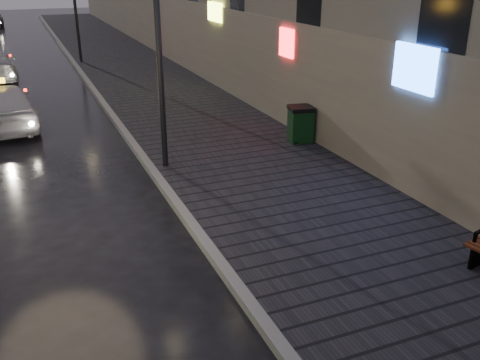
% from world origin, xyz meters
% --- Properties ---
extents(ground, '(120.00, 120.00, 0.00)m').
position_xyz_m(ground, '(0.00, 0.00, 0.00)').
color(ground, black).
rests_on(ground, ground).
extents(sidewalk, '(4.60, 58.00, 0.15)m').
position_xyz_m(sidewalk, '(3.90, 21.00, 0.07)').
color(sidewalk, black).
rests_on(sidewalk, ground).
extents(curb, '(0.20, 58.00, 0.15)m').
position_xyz_m(curb, '(1.50, 21.00, 0.07)').
color(curb, slate).
rests_on(curb, ground).
extents(lamp_near, '(0.36, 0.36, 5.28)m').
position_xyz_m(lamp_near, '(1.85, 6.00, 3.49)').
color(lamp_near, black).
rests_on(lamp_near, sidewalk).
extents(trash_bin, '(0.76, 0.76, 0.98)m').
position_xyz_m(trash_bin, '(5.80, 6.45, 0.65)').
color(trash_bin, black).
rests_on(trash_bin, sidewalk).
extents(taxi_near, '(2.11, 4.28, 1.40)m').
position_xyz_m(taxi_near, '(-1.72, 11.44, 0.70)').
color(taxi_near, silver).
rests_on(taxi_near, ground).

